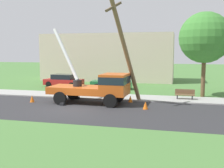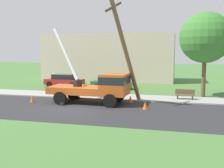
{
  "view_description": "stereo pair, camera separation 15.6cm",
  "coord_description": "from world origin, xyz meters",
  "px_view_note": "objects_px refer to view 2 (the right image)",
  "views": [
    {
      "loc": [
        7.32,
        -17.66,
        4.06
      ],
      "look_at": [
        2.2,
        3.09,
        1.47
      ],
      "focal_mm": 43.5,
      "sensor_mm": 36.0,
      "label": 1
    },
    {
      "loc": [
        7.47,
        -17.62,
        4.06
      ],
      "look_at": [
        2.2,
        3.09,
        1.47
      ],
      "focal_mm": 43.5,
      "sensor_mm": 36.0,
      "label": 2
    }
  ],
  "objects_px": {
    "roadside_tree_near": "(205,38)",
    "utility_truck": "(99,86)",
    "leaning_utility_pole": "(125,49)",
    "park_bench": "(185,95)",
    "traffic_cone_behind": "(32,99)",
    "traffic_cone_curbside": "(130,99)",
    "parked_sedan_green": "(112,82)",
    "traffic_cone_ahead": "(145,105)",
    "parked_sedan_red": "(64,80)"
  },
  "relations": [
    {
      "from": "parked_sedan_red",
      "to": "parked_sedan_green",
      "type": "distance_m",
      "value": 5.82
    },
    {
      "from": "leaning_utility_pole",
      "to": "parked_sedan_green",
      "type": "bearing_deg",
      "value": 110.78
    },
    {
      "from": "leaning_utility_pole",
      "to": "park_bench",
      "type": "xyz_separation_m",
      "value": [
        4.52,
        2.86,
        -3.75
      ]
    },
    {
      "from": "traffic_cone_behind",
      "to": "park_bench",
      "type": "bearing_deg",
      "value": 18.03
    },
    {
      "from": "parked_sedan_green",
      "to": "roadside_tree_near",
      "type": "xyz_separation_m",
      "value": [
        9.16,
        -2.99,
        4.51
      ]
    },
    {
      "from": "leaning_utility_pole",
      "to": "parked_sedan_red",
      "type": "relative_size",
      "value": 1.83
    },
    {
      "from": "traffic_cone_ahead",
      "to": "leaning_utility_pole",
      "type": "bearing_deg",
      "value": 140.11
    },
    {
      "from": "traffic_cone_ahead",
      "to": "traffic_cone_behind",
      "type": "relative_size",
      "value": 1.0
    },
    {
      "from": "leaning_utility_pole",
      "to": "parked_sedan_red",
      "type": "xyz_separation_m",
      "value": [
        -8.85,
        8.53,
        -3.5
      ]
    },
    {
      "from": "leaning_utility_pole",
      "to": "traffic_cone_behind",
      "type": "bearing_deg",
      "value": -172.19
    },
    {
      "from": "traffic_cone_ahead",
      "to": "roadside_tree_near",
      "type": "xyz_separation_m",
      "value": [
        4.34,
        6.53,
        4.94
      ]
    },
    {
      "from": "leaning_utility_pole",
      "to": "traffic_cone_ahead",
      "type": "relative_size",
      "value": 14.77
    },
    {
      "from": "leaning_utility_pole",
      "to": "park_bench",
      "type": "distance_m",
      "value": 6.53
    },
    {
      "from": "traffic_cone_ahead",
      "to": "roadside_tree_near",
      "type": "distance_m",
      "value": 9.27
    },
    {
      "from": "traffic_cone_ahead",
      "to": "parked_sedan_red",
      "type": "relative_size",
      "value": 0.12
    },
    {
      "from": "leaning_utility_pole",
      "to": "utility_truck",
      "type": "bearing_deg",
      "value": -172.01
    },
    {
      "from": "utility_truck",
      "to": "roadside_tree_near",
      "type": "relative_size",
      "value": 0.9
    },
    {
      "from": "park_bench",
      "to": "traffic_cone_curbside",
      "type": "bearing_deg",
      "value": -155.06
    },
    {
      "from": "traffic_cone_behind",
      "to": "traffic_cone_curbside",
      "type": "bearing_deg",
      "value": 13.91
    },
    {
      "from": "parked_sedan_green",
      "to": "roadside_tree_near",
      "type": "relative_size",
      "value": 0.61
    },
    {
      "from": "traffic_cone_ahead",
      "to": "park_bench",
      "type": "bearing_deg",
      "value": 57.61
    },
    {
      "from": "traffic_cone_ahead",
      "to": "park_bench",
      "type": "relative_size",
      "value": 0.35
    },
    {
      "from": "roadside_tree_near",
      "to": "parked_sedan_red",
      "type": "bearing_deg",
      "value": 166.9
    },
    {
      "from": "leaning_utility_pole",
      "to": "parked_sedan_red",
      "type": "height_order",
      "value": "leaning_utility_pole"
    },
    {
      "from": "traffic_cone_behind",
      "to": "parked_sedan_green",
      "type": "distance_m",
      "value": 10.03
    },
    {
      "from": "parked_sedan_red",
      "to": "park_bench",
      "type": "distance_m",
      "value": 14.53
    },
    {
      "from": "parked_sedan_red",
      "to": "roadside_tree_near",
      "type": "relative_size",
      "value": 0.61
    },
    {
      "from": "utility_truck",
      "to": "traffic_cone_ahead",
      "type": "distance_m",
      "value": 4.11
    },
    {
      "from": "leaning_utility_pole",
      "to": "roadside_tree_near",
      "type": "height_order",
      "value": "leaning_utility_pole"
    },
    {
      "from": "parked_sedan_red",
      "to": "traffic_cone_behind",
      "type": "bearing_deg",
      "value": -81.11
    },
    {
      "from": "parked_sedan_red",
      "to": "park_bench",
      "type": "height_order",
      "value": "parked_sedan_red"
    },
    {
      "from": "traffic_cone_ahead",
      "to": "roadside_tree_near",
      "type": "bearing_deg",
      "value": 56.41
    },
    {
      "from": "utility_truck",
      "to": "parked_sedan_green",
      "type": "bearing_deg",
      "value": 97.22
    },
    {
      "from": "traffic_cone_ahead",
      "to": "roadside_tree_near",
      "type": "relative_size",
      "value": 0.07
    },
    {
      "from": "traffic_cone_behind",
      "to": "roadside_tree_near",
      "type": "relative_size",
      "value": 0.07
    },
    {
      "from": "traffic_cone_behind",
      "to": "parked_sedan_green",
      "type": "xyz_separation_m",
      "value": [
        4.31,
        9.05,
        0.43
      ]
    },
    {
      "from": "utility_truck",
      "to": "roadside_tree_near",
      "type": "height_order",
      "value": "roadside_tree_near"
    },
    {
      "from": "leaning_utility_pole",
      "to": "roadside_tree_near",
      "type": "bearing_deg",
      "value": 39.57
    },
    {
      "from": "roadside_tree_near",
      "to": "utility_truck",
      "type": "bearing_deg",
      "value": -146.68
    },
    {
      "from": "traffic_cone_curbside",
      "to": "roadside_tree_near",
      "type": "height_order",
      "value": "roadside_tree_near"
    },
    {
      "from": "traffic_cone_behind",
      "to": "roadside_tree_near",
      "type": "height_order",
      "value": "roadside_tree_near"
    },
    {
      "from": "traffic_cone_curbside",
      "to": "parked_sedan_red",
      "type": "distance_m",
      "value": 11.91
    },
    {
      "from": "leaning_utility_pole",
      "to": "roadside_tree_near",
      "type": "xyz_separation_m",
      "value": [
        6.11,
        5.05,
        1.01
      ]
    },
    {
      "from": "roadside_tree_near",
      "to": "traffic_cone_behind",
      "type": "bearing_deg",
      "value": -155.78
    },
    {
      "from": "utility_truck",
      "to": "roadside_tree_near",
      "type": "distance_m",
      "value": 10.42
    },
    {
      "from": "leaning_utility_pole",
      "to": "traffic_cone_ahead",
      "type": "height_order",
      "value": "leaning_utility_pole"
    },
    {
      "from": "traffic_cone_ahead",
      "to": "parked_sedan_green",
      "type": "distance_m",
      "value": 10.68
    },
    {
      "from": "park_bench",
      "to": "traffic_cone_behind",
      "type": "bearing_deg",
      "value": -161.97
    },
    {
      "from": "traffic_cone_ahead",
      "to": "traffic_cone_curbside",
      "type": "distance_m",
      "value": 2.8
    },
    {
      "from": "leaning_utility_pole",
      "to": "traffic_cone_curbside",
      "type": "relative_size",
      "value": 14.77
    }
  ]
}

